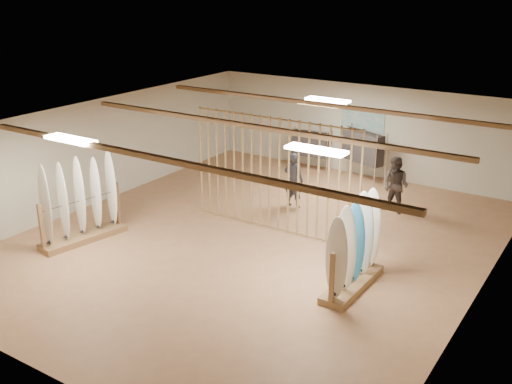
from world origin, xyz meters
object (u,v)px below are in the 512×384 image
Objects in this scene: shopper_b at (396,182)px; rack_left at (81,214)px; rack_right at (354,258)px; clothing_rack_b at (363,147)px; shopper_a at (294,177)px; clothing_rack_a at (310,144)px.

rack_left is at bearing -123.29° from shopper_b.
rack_left is 6.36m from rack_right.
rack_right is 4.37m from shopper_b.
shopper_a is at bearing -79.23° from clothing_rack_b.
rack_left is 8.45m from clothing_rack_b.
shopper_a is 2.64m from shopper_b.
shopper_a is (1.12, -3.04, -0.03)m from clothing_rack_a.
shopper_a is at bearing -74.55° from clothing_rack_a.
clothing_rack_a is at bearing -157.32° from clothing_rack_b.
shopper_a is at bearing 135.45° from rack_right.
rack_left is 1.58× the size of clothing_rack_a.
clothing_rack_b is at bearing -4.70° from clothing_rack_a.
clothing_rack_a is 4.04m from shopper_b.
rack_right reaches higher than clothing_rack_a.
clothing_rack_b reaches higher than clothing_rack_a.
rack_left is at bearing 54.80° from shopper_a.
clothing_rack_b is (-2.54, 6.27, 0.41)m from rack_right.
clothing_rack_b is (1.76, 0.00, 0.16)m from clothing_rack_a.
rack_right is 6.77m from clothing_rack_b.
shopper_a is (-3.18, 3.23, 0.22)m from rack_right.
shopper_b reaches higher than clothing_rack_a.
shopper_b is (-0.77, 4.30, 0.21)m from rack_right.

